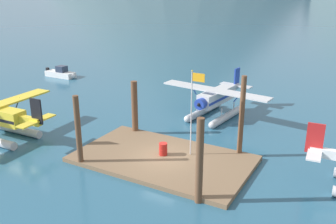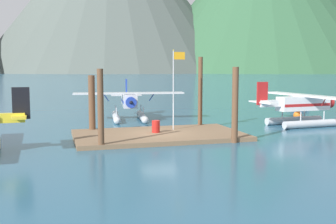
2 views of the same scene
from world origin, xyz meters
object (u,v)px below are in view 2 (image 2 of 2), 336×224
at_px(fuel_drum, 156,127).
at_px(boat_navy_open_east, 297,102).
at_px(mooring_buoy, 298,115).
at_px(seaplane_silver_bow_centre, 129,104).
at_px(flagpole, 175,80).
at_px(seaplane_white_stbd_fwd, 303,108).

bearing_deg(fuel_drum, boat_navy_open_east, 37.28).
relative_size(mooring_buoy, seaplane_silver_bow_centre, 0.08).
distance_m(flagpole, seaplane_white_stbd_fwd, 12.24).
height_order(mooring_buoy, seaplane_white_stbd_fwd, seaplane_white_stbd_fwd).
distance_m(flagpole, fuel_drum, 3.89).
relative_size(fuel_drum, boat_navy_open_east, 0.18).
bearing_deg(flagpole, fuel_drum, -150.07).
bearing_deg(mooring_buoy, seaplane_silver_bow_centre, 165.94).
height_order(fuel_drum, mooring_buoy, fuel_drum).
relative_size(fuel_drum, mooring_buoy, 1.07).
relative_size(mooring_buoy, seaplane_white_stbd_fwd, 0.08).
xyz_separation_m(flagpole, fuel_drum, (-1.75, -1.01, -3.32)).
bearing_deg(mooring_buoy, boat_navy_open_east, 56.38).
height_order(seaplane_silver_bow_centre, boat_navy_open_east, seaplane_silver_bow_centre).
relative_size(seaplane_silver_bow_centre, boat_navy_open_east, 2.19).
relative_size(mooring_buoy, boat_navy_open_east, 0.17).
height_order(fuel_drum, seaplane_silver_bow_centre, seaplane_silver_bow_centre).
xyz_separation_m(fuel_drum, boat_navy_open_east, (23.98, 18.26, -0.25)).
distance_m(fuel_drum, mooring_buoy, 16.84).
bearing_deg(seaplane_white_stbd_fwd, seaplane_silver_bow_centre, 150.40).
bearing_deg(flagpole, seaplane_white_stbd_fwd, 4.88).
height_order(flagpole, mooring_buoy, flagpole).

